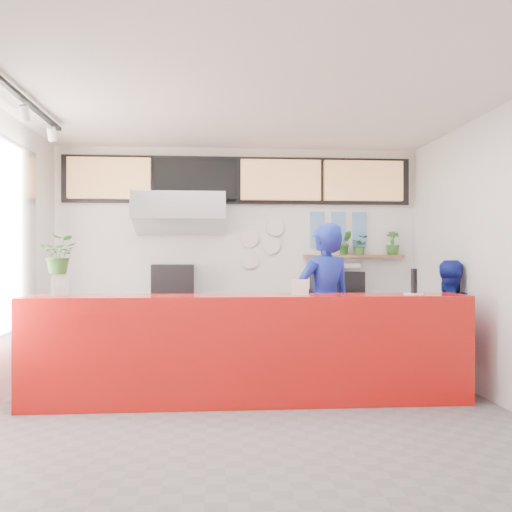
% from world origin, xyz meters
% --- Properties ---
extents(floor, '(5.00, 5.00, 0.00)m').
position_xyz_m(floor, '(0.00, 0.00, 0.00)').
color(floor, slate).
rests_on(floor, ground).
extents(ceiling, '(5.00, 5.00, 0.00)m').
position_xyz_m(ceiling, '(0.00, 0.00, 3.00)').
color(ceiling, silver).
extents(wall_back, '(5.00, 0.00, 5.00)m').
position_xyz_m(wall_back, '(0.00, 2.50, 1.50)').
color(wall_back, white).
rests_on(wall_back, ground).
extents(wall_right, '(0.00, 5.00, 5.00)m').
position_xyz_m(wall_right, '(2.50, 0.00, 1.50)').
color(wall_right, white).
rests_on(wall_right, ground).
extents(service_counter, '(4.50, 0.60, 1.10)m').
position_xyz_m(service_counter, '(0.00, 0.40, 0.55)').
color(service_counter, red).
rests_on(service_counter, ground).
extents(cream_band, '(5.00, 0.02, 0.80)m').
position_xyz_m(cream_band, '(0.00, 2.49, 2.60)').
color(cream_band, beige).
rests_on(cream_band, wall_back).
extents(prep_bench, '(1.80, 0.60, 0.90)m').
position_xyz_m(prep_bench, '(-0.80, 2.20, 0.45)').
color(prep_bench, '#B2B5BA').
rests_on(prep_bench, ground).
extents(panini_oven, '(0.57, 0.57, 0.49)m').
position_xyz_m(panini_oven, '(-0.89, 2.20, 1.15)').
color(panini_oven, black).
rests_on(panini_oven, prep_bench).
extents(extraction_hood, '(1.20, 0.70, 0.35)m').
position_xyz_m(extraction_hood, '(-0.80, 2.15, 2.15)').
color(extraction_hood, '#B2B5BA').
rests_on(extraction_hood, ceiling).
extents(hood_lip, '(1.20, 0.69, 0.31)m').
position_xyz_m(hood_lip, '(-0.80, 2.15, 1.95)').
color(hood_lip, '#B2B5BA').
rests_on(hood_lip, ceiling).
extents(right_bench, '(1.80, 0.60, 0.90)m').
position_xyz_m(right_bench, '(1.50, 2.20, 0.45)').
color(right_bench, '#B2B5BA').
rests_on(right_bench, ground).
extents(espresso_machine, '(0.73, 0.65, 0.39)m').
position_xyz_m(espresso_machine, '(1.32, 2.20, 1.10)').
color(espresso_machine, black).
rests_on(espresso_machine, right_bench).
extents(espresso_tray, '(0.66, 0.51, 0.05)m').
position_xyz_m(espresso_tray, '(1.32, 2.20, 1.38)').
color(espresso_tray, '#B0B2B7').
rests_on(espresso_tray, espresso_machine).
extents(herb_shelf, '(1.40, 0.18, 0.04)m').
position_xyz_m(herb_shelf, '(1.60, 2.40, 1.50)').
color(herb_shelf, brown).
rests_on(herb_shelf, wall_back).
extents(menu_board_far_left, '(1.10, 0.10, 0.55)m').
position_xyz_m(menu_board_far_left, '(-1.75, 2.38, 2.55)').
color(menu_board_far_left, tan).
rests_on(menu_board_far_left, wall_back).
extents(menu_board_mid_left, '(1.10, 0.10, 0.55)m').
position_xyz_m(menu_board_mid_left, '(-0.59, 2.38, 2.55)').
color(menu_board_mid_left, black).
rests_on(menu_board_mid_left, wall_back).
extents(menu_board_mid_right, '(1.10, 0.10, 0.55)m').
position_xyz_m(menu_board_mid_right, '(0.57, 2.38, 2.55)').
color(menu_board_mid_right, tan).
rests_on(menu_board_mid_right, wall_back).
extents(menu_board_far_right, '(1.10, 0.10, 0.55)m').
position_xyz_m(menu_board_far_right, '(1.73, 2.38, 2.55)').
color(menu_board_far_right, tan).
rests_on(menu_board_far_right, wall_back).
extents(soffit, '(4.80, 0.04, 0.65)m').
position_xyz_m(soffit, '(0.00, 2.46, 2.55)').
color(soffit, black).
rests_on(soffit, wall_back).
extents(track_rail, '(0.05, 2.40, 0.04)m').
position_xyz_m(track_rail, '(-2.10, 0.00, 2.94)').
color(track_rail, black).
rests_on(track_rail, ceiling).
extents(dec_plate_a, '(0.24, 0.03, 0.24)m').
position_xyz_m(dec_plate_a, '(0.15, 2.47, 1.75)').
color(dec_plate_a, silver).
rests_on(dec_plate_a, wall_back).
extents(dec_plate_b, '(0.24, 0.03, 0.24)m').
position_xyz_m(dec_plate_b, '(0.45, 2.47, 1.65)').
color(dec_plate_b, silver).
rests_on(dec_plate_b, wall_back).
extents(dec_plate_c, '(0.24, 0.03, 0.24)m').
position_xyz_m(dec_plate_c, '(0.15, 2.47, 1.45)').
color(dec_plate_c, silver).
rests_on(dec_plate_c, wall_back).
extents(dec_plate_d, '(0.24, 0.03, 0.24)m').
position_xyz_m(dec_plate_d, '(0.50, 2.47, 1.90)').
color(dec_plate_d, silver).
rests_on(dec_plate_d, wall_back).
extents(photo_frame_a, '(0.20, 0.02, 0.25)m').
position_xyz_m(photo_frame_a, '(1.10, 2.48, 2.00)').
color(photo_frame_a, '#598CBF').
rests_on(photo_frame_a, wall_back).
extents(photo_frame_b, '(0.20, 0.02, 0.25)m').
position_xyz_m(photo_frame_b, '(1.40, 2.48, 2.00)').
color(photo_frame_b, '#598CBF').
rests_on(photo_frame_b, wall_back).
extents(photo_frame_c, '(0.20, 0.02, 0.25)m').
position_xyz_m(photo_frame_c, '(1.70, 2.48, 2.00)').
color(photo_frame_c, '#598CBF').
rests_on(photo_frame_c, wall_back).
extents(photo_frame_d, '(0.20, 0.02, 0.25)m').
position_xyz_m(photo_frame_d, '(1.10, 2.48, 1.75)').
color(photo_frame_d, '#598CBF').
rests_on(photo_frame_d, wall_back).
extents(photo_frame_e, '(0.20, 0.02, 0.25)m').
position_xyz_m(photo_frame_e, '(1.40, 2.48, 1.75)').
color(photo_frame_e, '#598CBF').
rests_on(photo_frame_e, wall_back).
extents(photo_frame_f, '(0.20, 0.02, 0.25)m').
position_xyz_m(photo_frame_f, '(1.70, 2.48, 1.75)').
color(photo_frame_f, '#598CBF').
rests_on(photo_frame_f, wall_back).
extents(staff_center, '(0.80, 0.66, 1.87)m').
position_xyz_m(staff_center, '(0.89, 0.89, 0.93)').
color(staff_center, navy).
rests_on(staff_center, ground).
extents(staff_right, '(0.71, 0.55, 1.45)m').
position_xyz_m(staff_right, '(2.33, 0.95, 0.73)').
color(staff_right, navy).
rests_on(staff_right, ground).
extents(herb_a, '(0.16, 0.13, 0.28)m').
position_xyz_m(herb_a, '(1.16, 2.40, 1.66)').
color(herb_a, '#2F6423').
rests_on(herb_a, herb_shelf).
extents(herb_b, '(0.20, 0.17, 0.34)m').
position_xyz_m(herb_b, '(1.48, 2.40, 1.69)').
color(herb_b, '#2F6423').
rests_on(herb_b, herb_shelf).
extents(herb_c, '(0.28, 0.26, 0.27)m').
position_xyz_m(herb_c, '(1.69, 2.40, 1.65)').
color(herb_c, '#2F6423').
rests_on(herb_c, herb_shelf).
extents(herb_d, '(0.22, 0.20, 0.34)m').
position_xyz_m(herb_d, '(2.15, 2.40, 1.69)').
color(herb_d, '#2F6423').
rests_on(herb_d, herb_shelf).
extents(glass_vase, '(0.19, 0.19, 0.20)m').
position_xyz_m(glass_vase, '(-1.86, 0.31, 1.20)').
color(glass_vase, silver).
rests_on(glass_vase, service_counter).
extents(basil_vase, '(0.35, 0.31, 0.38)m').
position_xyz_m(basil_vase, '(-1.86, 0.31, 1.51)').
color(basil_vase, '#2F6423').
rests_on(basil_vase, glass_vase).
extents(napkin_holder, '(0.20, 0.14, 0.16)m').
position_xyz_m(napkin_holder, '(0.53, 0.37, 1.18)').
color(napkin_holder, white).
rests_on(napkin_holder, service_counter).
extents(white_plate, '(0.24, 0.24, 0.02)m').
position_xyz_m(white_plate, '(1.71, 0.33, 1.11)').
color(white_plate, white).
rests_on(white_plate, service_counter).
extents(pepper_mill, '(0.07, 0.07, 0.25)m').
position_xyz_m(pepper_mill, '(1.71, 0.33, 1.24)').
color(pepper_mill, black).
rests_on(pepper_mill, white_plate).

